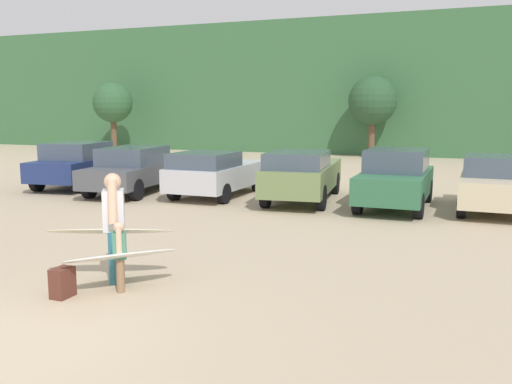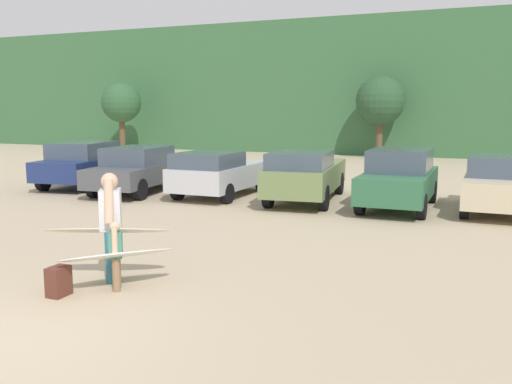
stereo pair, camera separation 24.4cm
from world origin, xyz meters
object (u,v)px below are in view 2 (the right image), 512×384
object	(u,v)px
surfboard_cream	(107,230)
person_child	(116,251)
backpack_dropped	(59,281)
parked_car_champagne	(499,184)
surfboard_white	(117,255)
parked_car_dark_gray	(139,169)
parked_car_navy	(86,163)
person_adult	(111,220)
parked_car_silver	(219,173)
parked_car_forest_green	(399,179)
parked_car_olive_green	(305,174)

from	to	relation	value
surfboard_cream	person_child	bearing A→B (deg)	117.08
backpack_dropped	parked_car_champagne	bearing A→B (deg)	58.37
surfboard_white	backpack_dropped	xyz separation A→B (m)	(-0.67, -0.56, -0.34)
surfboard_white	backpack_dropped	size ratio (longest dim) A/B	3.68
parked_car_dark_gray	backpack_dropped	size ratio (longest dim) A/B	10.43
parked_car_navy	backpack_dropped	world-z (taller)	parked_car_navy
person_adult	person_child	bearing A→B (deg)	100.84
backpack_dropped	parked_car_silver	bearing A→B (deg)	102.18
parked_car_forest_green	person_adult	size ratio (longest dim) A/B	2.31
parked_car_forest_green	backpack_dropped	xyz separation A→B (m)	(-3.57, -9.54, -0.62)
parked_car_forest_green	backpack_dropped	world-z (taller)	parked_car_forest_green
backpack_dropped	person_child	bearing A→B (deg)	43.06
parked_car_dark_gray	parked_car_silver	bearing A→B (deg)	-91.93
parked_car_forest_green	person_adult	xyz separation A→B (m)	(-3.31, -8.57, 0.16)
parked_car_champagne	person_adult	xyz separation A→B (m)	(-5.89, -9.02, 0.22)
surfboard_cream	backpack_dropped	size ratio (longest dim) A/B	4.79
backpack_dropped	parked_car_forest_green	bearing A→B (deg)	69.48
parked_car_navy	parked_car_champagne	size ratio (longest dim) A/B	1.15
parked_car_navy	parked_car_forest_green	xyz separation A→B (m)	(11.10, -0.22, 0.01)
person_adult	parked_car_navy	bearing A→B (deg)	-81.16
parked_car_forest_green	person_child	size ratio (longest dim) A/B	3.79
person_child	parked_car_champagne	bearing A→B (deg)	-153.13
surfboard_white	person_child	bearing A→B (deg)	-75.35
parked_car_dark_gray	person_adult	size ratio (longest dim) A/B	2.64
parked_car_dark_gray	parked_car_silver	size ratio (longest dim) A/B	1.16
parked_car_forest_green	surfboard_cream	xyz separation A→B (m)	(-3.41, -8.57, -0.02)
parked_car_dark_gray	parked_car_silver	xyz separation A→B (m)	(2.87, 0.25, -0.04)
person_adult	surfboard_cream	distance (m)	0.20
parked_car_forest_green	person_adult	world-z (taller)	person_adult
person_child	surfboard_white	distance (m)	0.07
parked_car_dark_gray	parked_car_olive_green	xyz separation A→B (m)	(5.71, 0.39, 0.03)
parked_car_navy	parked_car_olive_green	world-z (taller)	parked_car_navy
parked_car_olive_green	person_child	xyz separation A→B (m)	(-0.16, -9.07, -0.22)
parked_car_olive_green	surfboard_cream	world-z (taller)	parked_car_olive_green
parked_car_navy	parked_car_dark_gray	xyz separation A→B (m)	(2.60, -0.50, -0.04)
parked_car_silver	person_adult	size ratio (longest dim) A/B	2.28
parked_car_dark_gray	parked_car_olive_green	world-z (taller)	parked_car_olive_green
parked_car_forest_green	surfboard_white	world-z (taller)	parked_car_forest_green
parked_car_dark_gray	surfboard_white	distance (m)	10.34
parked_car_silver	surfboard_cream	xyz separation A→B (m)	(2.22, -8.54, 0.06)
parked_car_silver	person_adult	world-z (taller)	person_adult
parked_car_silver	person_child	xyz separation A→B (m)	(2.68, -8.93, -0.15)
surfboard_cream	parked_car_dark_gray	bearing A→B (deg)	-81.12
parked_car_dark_gray	surfboard_cream	world-z (taller)	parked_car_dark_gray
surfboard_cream	backpack_dropped	xyz separation A→B (m)	(-0.16, -0.97, -0.60)
parked_car_navy	parked_car_forest_green	size ratio (longest dim) A/B	1.13
parked_car_dark_gray	parked_car_forest_green	bearing A→B (deg)	-94.98
parked_car_dark_gray	parked_car_champagne	bearing A→B (deg)	-93.11
parked_car_silver	parked_car_forest_green	world-z (taller)	parked_car_forest_green
surfboard_white	parked_car_silver	bearing A→B (deg)	-120.52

